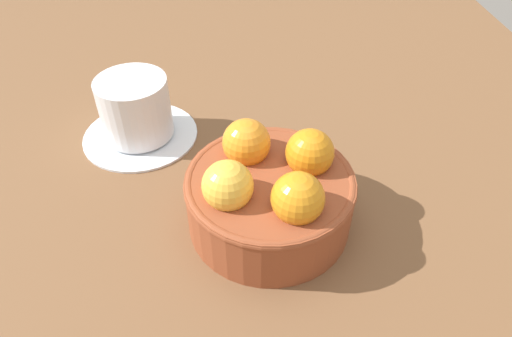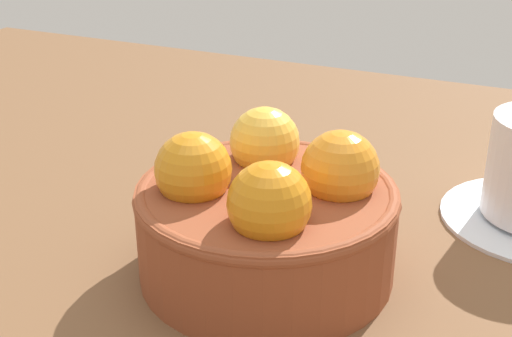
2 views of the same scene
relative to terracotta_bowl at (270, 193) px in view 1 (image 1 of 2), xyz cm
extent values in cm
cube|color=brown|center=(-0.01, 0.00, -6.06)|extent=(129.82, 93.04, 3.95)
cylinder|color=brown|center=(-0.01, 0.00, -1.10)|extent=(16.16, 16.16, 5.96)
torus|color=brown|center=(-0.01, 0.00, 1.48)|extent=(16.36, 16.36, 1.00)
sphere|color=orange|center=(-4.02, -1.92, 3.12)|extent=(4.73, 4.73, 4.73)
sphere|color=orange|center=(1.91, -4.01, 3.12)|extent=(4.71, 4.71, 4.71)
sphere|color=orange|center=(4.00, 1.92, 3.12)|extent=(4.80, 4.80, 4.80)
sphere|color=gold|center=(-1.93, 4.01, 3.12)|extent=(4.67, 4.67, 4.67)
cylinder|color=white|center=(15.48, 14.44, -3.78)|extent=(14.06, 14.06, 0.60)
cylinder|color=white|center=(15.48, 14.44, 0.19)|extent=(8.42, 8.42, 7.35)
camera|label=1|loc=(-31.26, 4.07, 31.30)|focal=32.31mm
camera|label=2|loc=(15.17, -34.72, 20.42)|focal=48.42mm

